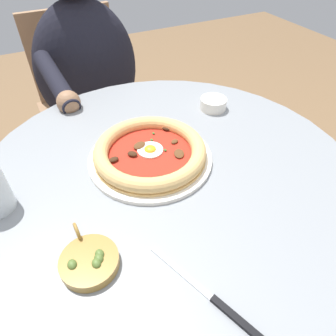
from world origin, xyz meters
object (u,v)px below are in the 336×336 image
steak_knife (219,303)px  cafe_chair_diner (86,94)px  ramekin_capers (213,103)px  pizza_on_plate (150,153)px  dining_table (168,214)px  olive_pan (89,261)px  diner_person (96,114)px

steak_knife → cafe_chair_diner: size_ratio=0.25×
ramekin_capers → cafe_chair_diner: 0.73m
pizza_on_plate → steak_knife: bearing=-7.3°
pizza_on_plate → ramekin_capers: pizza_on_plate is taller
pizza_on_plate → cafe_chair_diner: bearing=179.2°
dining_table → steak_knife: size_ratio=4.18×
pizza_on_plate → cafe_chair_diner: 0.81m
olive_pan → diner_person: 0.90m
diner_person → cafe_chair_diner: bearing=-179.9°
dining_table → cafe_chair_diner: (-0.82, -0.01, -0.04)m
dining_table → pizza_on_plate: (-0.05, -0.02, 0.19)m
dining_table → olive_pan: olive_pan is taller
dining_table → diner_person: diner_person is taller
diner_person → cafe_chair_diner: size_ratio=1.30×
pizza_on_plate → ramekin_capers: 0.29m
ramekin_capers → cafe_chair_diner: bearing=-158.8°
olive_pan → cafe_chair_diner: (-0.98, 0.22, -0.22)m
diner_person → cafe_chair_diner: diner_person is taller
dining_table → steak_knife: steak_knife is taller
dining_table → cafe_chair_diner: size_ratio=1.03×
olive_pan → pizza_on_plate: bearing=135.1°
diner_person → steak_knife: bearing=-3.3°
pizza_on_plate → ramekin_capers: size_ratio=3.83×
pizza_on_plate → ramekin_capers: bearing=116.2°
pizza_on_plate → cafe_chair_diner: (-0.78, 0.01, -0.23)m
steak_knife → diner_person: diner_person is taller
ramekin_capers → cafe_chair_diner: (-0.65, -0.25, -0.23)m
olive_pan → diner_person: bearing=165.4°
ramekin_capers → diner_person: 0.61m
olive_pan → diner_person: (-0.84, 0.22, -0.24)m
dining_table → diner_person: size_ratio=0.80×
pizza_on_plate → olive_pan: bearing=-44.9°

